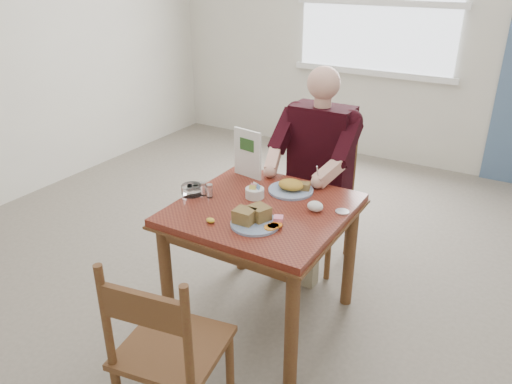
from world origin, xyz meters
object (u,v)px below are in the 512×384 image
Objects in this scene: table at (262,224)px; near_plate at (255,218)px; chair_near at (168,352)px; far_plate at (292,187)px; diner at (316,156)px; chair_far at (319,197)px.

near_plate is at bearing -71.29° from table.
table is 0.94m from chair_near.
chair_near reaches higher than far_plate.
chair_near is 0.69× the size of diner.
far_plate reaches higher than table.
near_plate is at bearing -88.01° from far_plate.
table is 0.25m from near_plate.
table is at bearing -101.42° from far_plate.
far_plate is at bearing -84.62° from chair_far.
chair_far is at bearing 90.01° from diner.
chair_far is 1.04m from near_plate.
chair_far reaches higher than near_plate.
diner reaches higher than chair_near.
diner is at bearing 92.51° from chair_near.
near_plate is at bearing -86.16° from chair_far.
chair_near is at bearing -85.57° from table.
diner is 0.46m from far_plate.
near_plate reaches higher than far_plate.
diner is at bearing -89.99° from chair_far.
diner reaches higher than near_plate.
table is 0.81m from chair_far.
table is 0.66× the size of diner.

